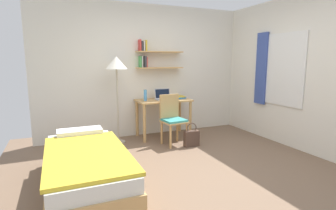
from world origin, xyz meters
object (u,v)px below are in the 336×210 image
water_bottle (145,95)px  book_stack (180,97)px  desk (163,106)px  desk_chair (172,118)px  standing_lamp (116,68)px  laptop (163,97)px  bed (86,168)px  handbag (192,138)px

water_bottle → book_stack: bearing=3.8°
desk → book_stack: size_ratio=4.31×
desk → desk_chair: 0.52m
water_bottle → standing_lamp: bearing=-175.1°
desk_chair → water_bottle: size_ratio=4.20×
desk → book_stack: bearing=5.0°
desk_chair → desk: bearing=86.6°
water_bottle → desk_chair: bearing=-54.7°
laptop → water_bottle: bearing=-171.7°
bed → handbag: (1.89, 0.88, -0.09)m
handbag → water_bottle: bearing=128.2°
desk → standing_lamp: 1.21m
desk → standing_lamp: (-0.93, -0.06, 0.77)m
bed → desk: (1.67, 1.66, 0.37)m
handbag → laptop: bearing=104.3°
book_stack → bed: bearing=-140.4°
desk_chair → water_bottle: (-0.35, 0.49, 0.37)m
desk_chair → handbag: desk_chair is taller
bed → laptop: size_ratio=5.78×
standing_lamp → laptop: bearing=6.3°
desk → water_bottle: 0.45m
desk → book_stack: book_stack is taller
laptop → book_stack: (0.37, -0.01, -0.03)m
water_bottle → handbag: (0.60, -0.76, -0.70)m
standing_lamp → handbag: (1.15, -0.72, -1.23)m
laptop → handbag: (0.21, -0.82, -0.65)m
book_stack → handbag: (-0.16, -0.81, -0.62)m
bed → standing_lamp: standing_lamp is taller
bed → water_bottle: 2.18m
standing_lamp → laptop: (0.94, 0.10, -0.58)m
standing_lamp → water_bottle: 0.76m
desk_chair → water_bottle: bearing=125.3°
bed → handbag: 2.09m
desk → book_stack: (0.38, 0.03, 0.16)m
laptop → book_stack: laptop is taller
desk_chair → handbag: (0.25, -0.27, -0.34)m
desk → laptop: size_ratio=3.16×
standing_lamp → water_bottle: size_ratio=7.37×
desk → standing_lamp: bearing=-176.1°
desk_chair → handbag: bearing=-47.1°
bed → book_stack: (2.05, 1.69, 0.53)m
standing_lamp → handbag: size_ratio=3.72×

